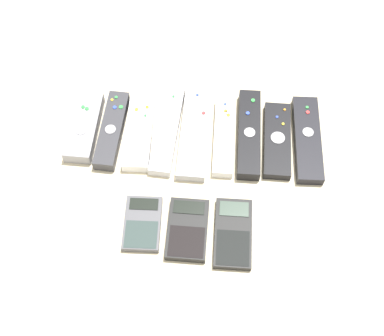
# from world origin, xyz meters

# --- Properties ---
(ground_plane) EXTENTS (3.00, 3.00, 0.00)m
(ground_plane) POSITION_xyz_m (0.00, 0.00, 0.00)
(ground_plane) COLOR beige
(remote_0) EXTENTS (0.06, 0.16, 0.03)m
(remote_0) POSITION_xyz_m (-0.23, 0.13, 0.01)
(remote_0) COLOR gray
(remote_0) RESTS_ON ground_plane
(remote_1) EXTENTS (0.05, 0.19, 0.03)m
(remote_1) POSITION_xyz_m (-0.17, 0.12, 0.01)
(remote_1) COLOR #333338
(remote_1) RESTS_ON ground_plane
(remote_2) EXTENTS (0.06, 0.18, 0.02)m
(remote_2) POSITION_xyz_m (-0.12, 0.12, 0.01)
(remote_2) COLOR white
(remote_2) RESTS_ON ground_plane
(remote_3) EXTENTS (0.06, 0.22, 0.02)m
(remote_3) POSITION_xyz_m (-0.06, 0.13, 0.01)
(remote_3) COLOR silver
(remote_3) RESTS_ON ground_plane
(remote_4) EXTENTS (0.06, 0.22, 0.02)m
(remote_4) POSITION_xyz_m (0.00, 0.13, 0.01)
(remote_4) COLOR #B7B7BC
(remote_4) RESTS_ON ground_plane
(remote_5) EXTENTS (0.04, 0.19, 0.02)m
(remote_5) POSITION_xyz_m (0.06, 0.12, 0.01)
(remote_5) COLOR white
(remote_5) RESTS_ON ground_plane
(remote_6) EXTENTS (0.05, 0.21, 0.03)m
(remote_6) POSITION_xyz_m (0.11, 0.13, 0.01)
(remote_6) COLOR black
(remote_6) RESTS_ON ground_plane
(remote_7) EXTENTS (0.06, 0.18, 0.02)m
(remote_7) POSITION_xyz_m (0.17, 0.12, 0.01)
(remote_7) COLOR black
(remote_7) RESTS_ON ground_plane
(remote_8) EXTENTS (0.06, 0.21, 0.02)m
(remote_8) POSITION_xyz_m (0.23, 0.13, 0.01)
(remote_8) COLOR black
(remote_8) RESTS_ON ground_plane
(calculator_0) EXTENTS (0.07, 0.11, 0.02)m
(calculator_0) POSITION_xyz_m (-0.09, -0.08, 0.01)
(calculator_0) COLOR #4C4C51
(calculator_0) RESTS_ON ground_plane
(calculator_1) EXTENTS (0.08, 0.12, 0.02)m
(calculator_1) POSITION_xyz_m (-0.00, -0.09, 0.01)
(calculator_1) COLOR black
(calculator_1) RESTS_ON ground_plane
(calculator_2) EXTENTS (0.07, 0.14, 0.02)m
(calculator_2) POSITION_xyz_m (0.09, -0.09, 0.01)
(calculator_2) COLOR black
(calculator_2) RESTS_ON ground_plane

